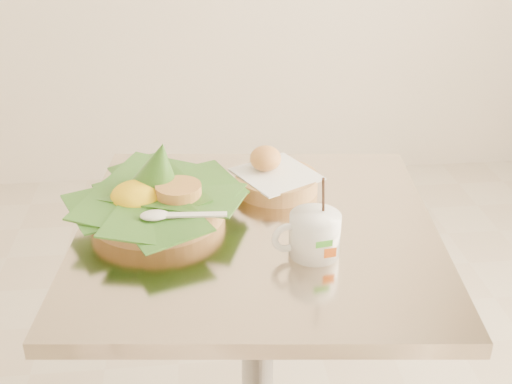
{
  "coord_description": "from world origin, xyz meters",
  "views": [
    {
      "loc": [
        0.08,
        -1.09,
        1.39
      ],
      "look_at": [
        0.2,
        0.0,
        0.82
      ],
      "focal_mm": 45.0,
      "sensor_mm": 36.0,
      "label": 1
    }
  ],
  "objects": [
    {
      "name": "coffee_mug",
      "position": [
        0.29,
        -0.12,
        0.79
      ],
      "size": [
        0.13,
        0.1,
        0.16
      ],
      "rotation": [
        0.0,
        0.0,
        0.16
      ],
      "color": "white",
      "rests_on": "cafe_table"
    },
    {
      "name": "cafe_table",
      "position": [
        0.2,
        -0.01,
        0.53
      ],
      "size": [
        0.77,
        0.77,
        0.75
      ],
      "rotation": [
        0.0,
        0.0,
        -0.1
      ],
      "color": "gray",
      "rests_on": "floor"
    },
    {
      "name": "rice_basket",
      "position": [
        0.0,
        0.06,
        0.8
      ],
      "size": [
        0.34,
        0.34,
        0.17
      ],
      "rotation": [
        0.0,
        0.0,
        0.24
      ],
      "color": "tan",
      "rests_on": "cafe_table"
    },
    {
      "name": "bread_basket",
      "position": [
        0.25,
        0.15,
        0.78
      ],
      "size": [
        0.21,
        0.21,
        0.09
      ],
      "rotation": [
        0.0,
        0.0,
        -0.28
      ],
      "color": "tan",
      "rests_on": "cafe_table"
    }
  ]
}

